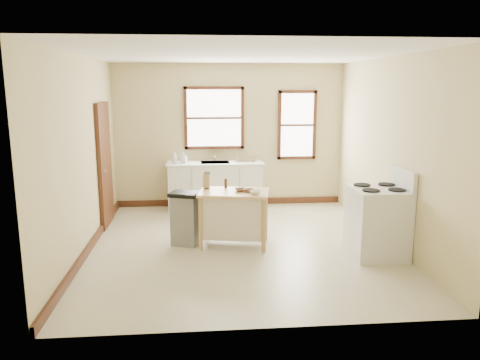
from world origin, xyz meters
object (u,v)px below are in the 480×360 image
(dish_rack, at_px, (245,159))
(bowl_c, at_px, (255,192))
(bowl_a, at_px, (240,190))
(bowl_b, at_px, (249,190))
(trash_bin, at_px, (185,218))
(pepper_grinder, at_px, (226,183))
(soap_bottle_a, at_px, (175,158))
(soap_bottle_b, at_px, (184,158))
(kitchen_island, at_px, (234,218))
(gas_stove, at_px, (378,212))
(knife_block, at_px, (207,182))

(dish_rack, relative_size, bowl_c, 2.31)
(bowl_a, relative_size, bowl_b, 1.08)
(trash_bin, bearing_deg, pepper_grinder, 33.01)
(pepper_grinder, bearing_deg, bowl_b, -42.67)
(bowl_a, xyz_separation_m, trash_bin, (-0.82, 0.11, -0.45))
(soap_bottle_a, bearing_deg, soap_bottle_b, 20.38)
(kitchen_island, bearing_deg, gas_stove, -5.96)
(soap_bottle_b, distance_m, bowl_c, 2.60)
(dish_rack, height_order, gas_stove, gas_stove)
(soap_bottle_a, distance_m, trash_bin, 2.13)
(soap_bottle_a, distance_m, dish_rack, 1.36)
(gas_stove, bearing_deg, trash_bin, 165.63)
(dish_rack, relative_size, pepper_grinder, 2.55)
(trash_bin, distance_m, gas_stove, 2.80)
(bowl_b, bearing_deg, pepper_grinder, 137.33)
(soap_bottle_b, height_order, bowl_c, soap_bottle_b)
(kitchen_island, height_order, pepper_grinder, pepper_grinder)
(soap_bottle_b, bearing_deg, soap_bottle_a, -150.55)
(kitchen_island, bearing_deg, bowl_a, 5.08)
(bowl_a, height_order, trash_bin, bowl_a)
(soap_bottle_b, distance_m, bowl_b, 2.42)
(trash_bin, bearing_deg, gas_stove, 5.38)
(soap_bottle_a, relative_size, trash_bin, 0.27)
(knife_block, bearing_deg, bowl_a, -16.88)
(kitchen_island, distance_m, trash_bin, 0.74)
(bowl_b, height_order, gas_stove, gas_stove)
(bowl_c, relative_size, gas_stove, 0.13)
(bowl_c, bearing_deg, knife_block, 146.55)
(bowl_c, bearing_deg, dish_rack, 87.86)
(soap_bottle_a, relative_size, bowl_c, 1.33)
(soap_bottle_b, height_order, bowl_a, soap_bottle_b)
(soap_bottle_b, xyz_separation_m, bowl_c, (1.09, -2.35, -0.16))
(knife_block, bearing_deg, bowl_b, -15.31)
(kitchen_island, relative_size, gas_stove, 0.82)
(soap_bottle_a, xyz_separation_m, dish_rack, (1.36, 0.09, -0.06))
(pepper_grinder, relative_size, gas_stove, 0.12)
(bowl_b, bearing_deg, trash_bin, 170.72)
(dish_rack, distance_m, bowl_c, 2.43)
(soap_bottle_b, relative_size, kitchen_island, 0.20)
(soap_bottle_b, bearing_deg, bowl_a, -44.60)
(pepper_grinder, bearing_deg, soap_bottle_a, 114.69)
(dish_rack, xyz_separation_m, bowl_b, (-0.17, -2.26, -0.11))
(knife_block, relative_size, gas_stove, 0.16)
(soap_bottle_a, relative_size, bowl_b, 1.37)
(dish_rack, bearing_deg, trash_bin, -121.26)
(pepper_grinder, distance_m, bowl_c, 0.61)
(soap_bottle_b, height_order, kitchen_island, soap_bottle_b)
(soap_bottle_a, xyz_separation_m, knife_block, (0.57, -1.87, -0.10))
(bowl_b, distance_m, gas_stove, 1.86)
(knife_block, xyz_separation_m, trash_bin, (-0.33, -0.15, -0.53))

